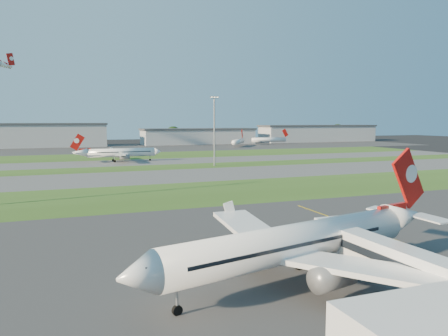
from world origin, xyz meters
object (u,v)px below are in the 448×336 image
mini_jet_far (269,140)px  light_mast_centre (214,126)px  jet_bridge (413,265)px  airliner_parked (295,244)px  airliner_taxiing (121,153)px  mini_jet_near (238,141)px

mini_jet_far → light_mast_centre: bearing=-124.3°
mini_jet_far → jet_bridge: bearing=-113.9°
jet_bridge → mini_jet_far: bearing=66.0°
airliner_parked → light_mast_centre: bearing=61.6°
airliner_taxiing → jet_bridge: bearing=91.5°
airliner_taxiing → mini_jet_far: airliner_taxiing is taller
jet_bridge → mini_jet_near: 244.85m
jet_bridge → light_mast_centre: light_mast_centre is taller
airliner_parked → mini_jet_near: airliner_parked is taller
mini_jet_near → light_mast_centre: light_mast_centre is taller
jet_bridge → mini_jet_near: bearing=71.0°
airliner_taxiing → airliner_parked: bearing=88.9°
light_mast_centre → jet_bridge: bearing=-101.4°
jet_bridge → airliner_parked: (-6.80, 9.18, 0.22)m
airliner_parked → mini_jet_far: (117.36, 239.52, -0.95)m
jet_bridge → light_mast_centre: size_ratio=1.04×
airliner_parked → airliner_taxiing: size_ratio=1.13×
airliner_taxiing → mini_jet_near: size_ratio=1.37×
airliner_taxiing → light_mast_centre: light_mast_centre is taller
airliner_parked → mini_jet_far: size_ratio=1.33×
airliner_parked → mini_jet_near: (86.46, 222.34, -0.95)m
mini_jet_near → jet_bridge: bearing=-164.5°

